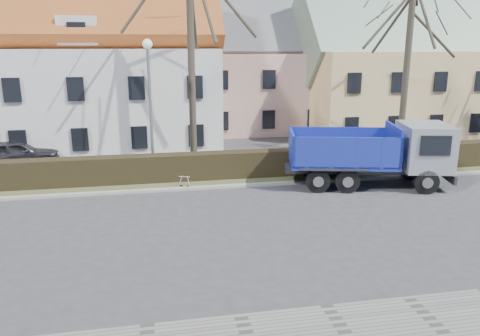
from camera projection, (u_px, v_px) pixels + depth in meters
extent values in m
plane|color=#373739|center=(268.00, 222.00, 17.54)|extent=(120.00, 120.00, 0.00)
cube|color=#9A968B|center=(244.00, 185.00, 21.89)|extent=(80.00, 0.30, 0.12)
cube|color=#474D2B|center=(238.00, 176.00, 23.41)|extent=(80.00, 3.00, 0.10)
cube|color=black|center=(239.00, 166.00, 23.07)|extent=(60.00, 0.90, 1.30)
imported|color=black|center=(17.00, 153.00, 25.40)|extent=(4.58, 2.66, 1.46)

